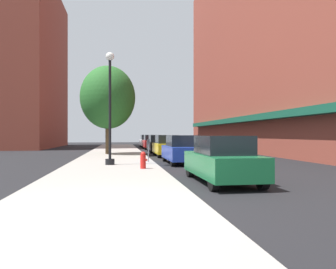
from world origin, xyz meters
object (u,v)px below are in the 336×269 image
(car_blue, at_px, (182,150))
(car_red, at_px, (151,142))
(lamppost, at_px, (110,106))
(fire_hydrant, at_px, (143,160))
(parking_meter_near, at_px, (148,148))
(car_yellow, at_px, (167,146))
(car_white, at_px, (147,141))
(car_green, at_px, (222,160))
(tree_near, at_px, (108,98))
(car_black, at_px, (158,144))

(car_blue, height_order, car_red, same)
(lamppost, distance_m, fire_hydrant, 3.78)
(parking_meter_near, bearing_deg, car_red, 83.89)
(car_red, bearing_deg, car_yellow, -88.72)
(lamppost, height_order, fire_hydrant, lamppost)
(lamppost, bearing_deg, parking_meter_near, 30.94)
(lamppost, relative_size, car_yellow, 1.37)
(fire_hydrant, bearing_deg, parking_meter_near, 80.87)
(car_red, bearing_deg, car_white, 91.28)
(parking_meter_near, xyz_separation_m, car_green, (1.95, -7.32, -0.14))
(lamppost, bearing_deg, tree_near, 92.86)
(fire_hydrant, height_order, car_white, car_white)
(parking_meter_near, height_order, tree_near, tree_near)
(car_red, bearing_deg, parking_meter_near, -94.83)
(parking_meter_near, bearing_deg, lamppost, -149.06)
(tree_near, distance_m, car_white, 17.35)
(car_green, xyz_separation_m, car_white, (0.00, 31.44, 0.00))
(lamppost, height_order, car_green, lamppost)
(car_black, height_order, car_red, same)
(car_blue, bearing_deg, car_white, 90.02)
(car_green, xyz_separation_m, car_blue, (0.00, 7.32, 0.00))
(car_white, bearing_deg, car_black, -88.03)
(tree_near, distance_m, car_blue, 9.86)
(car_blue, bearing_deg, lamppost, -162.66)
(lamppost, bearing_deg, car_green, -55.92)
(tree_near, xyz_separation_m, car_black, (4.54, 4.09, -3.89))
(tree_near, xyz_separation_m, car_blue, (4.54, -7.83, -3.89))
(lamppost, distance_m, car_red, 20.07)
(parking_meter_near, bearing_deg, car_blue, -0.17)
(tree_near, height_order, car_white, tree_near)
(parking_meter_near, bearing_deg, car_yellow, 72.13)
(fire_hydrant, height_order, parking_meter_near, parking_meter_near)
(car_green, height_order, car_yellow, same)
(lamppost, distance_m, car_green, 7.68)
(fire_hydrant, relative_size, car_red, 0.18)
(car_blue, bearing_deg, tree_near, 120.13)
(parking_meter_near, bearing_deg, tree_near, 108.33)
(car_blue, height_order, car_black, same)
(fire_hydrant, height_order, car_blue, car_blue)
(car_green, relative_size, car_black, 1.00)
(parking_meter_near, height_order, car_green, car_green)
(car_green, relative_size, car_yellow, 1.00)
(lamppost, xyz_separation_m, car_blue, (4.09, 1.28, -2.39))
(car_green, relative_size, car_red, 1.00)
(car_yellow, height_order, car_black, same)
(tree_near, bearing_deg, car_blue, -59.89)
(fire_hydrant, distance_m, car_white, 27.66)
(car_yellow, distance_m, car_red, 12.18)
(fire_hydrant, xyz_separation_m, car_white, (2.50, 27.54, 0.29))
(tree_near, distance_m, car_black, 7.24)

